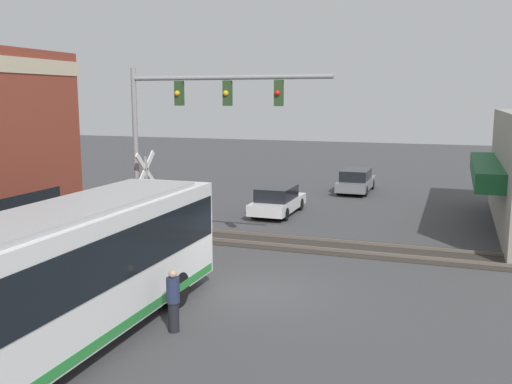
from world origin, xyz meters
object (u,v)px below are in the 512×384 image
Objects in this scene: parked_car_grey at (356,181)px; pedestrian_near_bus at (173,300)px; crossing_signal at (146,190)px; parked_car_white at (278,201)px; city_bus at (67,272)px.

pedestrian_near_bus reaches higher than parked_car_grey.
parked_car_white is at bearing -21.16° from crossing_signal.
city_bus is at bearing 174.01° from parked_car_grey.
crossing_signal is at bearing 158.84° from parked_car_white.
pedestrian_near_bus is at bearing -172.84° from parked_car_white.
parked_car_grey is (8.21, -2.60, 0.00)m from parked_car_white.
crossing_signal is 8.78m from pedestrian_near_bus.
city_bus is 2.35× the size of parked_car_grey.
pedestrian_near_bus is at bearing -145.67° from crossing_signal.
city_bus is 6.73× the size of pedestrian_near_bus.
city_bus reaches higher than parked_car_grey.
crossing_signal is 2.33× the size of pedestrian_near_bus.
pedestrian_near_bus reaches higher than parked_car_white.
parked_car_grey is (24.79, -2.60, -1.19)m from city_bus.
crossing_signal is 0.85× the size of parked_car_white.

